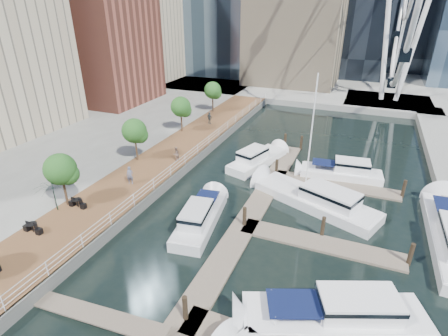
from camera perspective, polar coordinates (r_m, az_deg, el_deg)
The scene contains 15 objects.
ground at distance 24.21m, azimuth -10.47°, elevation -17.90°, with size 520.00×520.00×0.00m, color black.
boardwalk at distance 38.65m, azimuth -10.09°, elevation 0.68°, with size 6.00×60.00×1.00m, color brown.
seawall at distance 37.23m, azimuth -6.17°, elevation -0.05°, with size 0.25×60.00×1.00m, color #595954.
land_far at distance 117.89m, azimuth 17.93°, elevation 16.57°, with size 200.00×114.00×1.00m, color gray.
pier at distance 68.32m, azimuth 25.14°, elevation 9.61°, with size 14.00×12.00×1.00m, color gray.
railing at distance 36.85m, azimuth -6.38°, elevation 1.41°, with size 0.10×60.00×1.05m, color white, non-canonical shape.
floating_docks at distance 29.20m, azimuth 14.00°, elevation -8.54°, with size 16.00×34.00×2.60m.
midrise_condos at distance 60.34m, azimuth -26.16°, elevation 20.23°, with size 19.00×67.00×28.00m.
street_trees at distance 37.80m, azimuth -14.44°, elevation 5.89°, with size 2.60×42.60×4.60m.
cafe_tables at distance 28.55m, azimuth -31.27°, elevation -10.68°, with size 2.50×13.70×0.74m.
yacht_foreground at distance 22.48m, azimuth 17.31°, elevation -23.13°, with size 2.99×11.17×2.15m, color white, non-canonical shape.
pedestrian_near at distance 33.65m, azimuth -15.10°, elevation -1.16°, with size 0.63×0.41×1.73m, color slate.
pedestrian_mid at distance 37.69m, azimuth -7.84°, elevation 2.30°, with size 0.75×0.58×1.54m, color #82655A.
pedestrian_far at distance 49.15m, azimuth -2.37°, elevation 8.15°, with size 0.97×0.40×1.65m, color #363F44.
moored_yachts at distance 31.55m, azimuth 15.50°, elevation -7.02°, with size 22.58×32.01×11.50m.
Camera 1 is at (10.45, -14.33, 16.47)m, focal length 28.00 mm.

